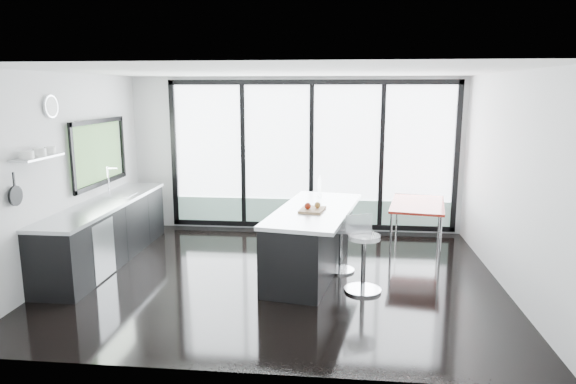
# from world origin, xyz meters

# --- Properties ---
(floor) EXTENTS (6.00, 5.00, 0.00)m
(floor) POSITION_xyz_m (0.00, 0.00, 0.00)
(floor) COLOR black
(floor) RESTS_ON ground
(ceiling) EXTENTS (6.00, 5.00, 0.00)m
(ceiling) POSITION_xyz_m (0.00, 0.00, 2.80)
(ceiling) COLOR white
(ceiling) RESTS_ON wall_back
(wall_back) EXTENTS (6.00, 0.09, 2.80)m
(wall_back) POSITION_xyz_m (0.27, 2.47, 1.27)
(wall_back) COLOR silver
(wall_back) RESTS_ON ground
(wall_front) EXTENTS (6.00, 0.00, 2.80)m
(wall_front) POSITION_xyz_m (0.00, -2.50, 1.40)
(wall_front) COLOR silver
(wall_front) RESTS_ON ground
(wall_left) EXTENTS (0.26, 5.00, 2.80)m
(wall_left) POSITION_xyz_m (-2.97, 0.27, 1.56)
(wall_left) COLOR silver
(wall_left) RESTS_ON ground
(wall_right) EXTENTS (0.00, 5.00, 2.80)m
(wall_right) POSITION_xyz_m (3.00, 0.00, 1.40)
(wall_right) COLOR silver
(wall_right) RESTS_ON ground
(counter_cabinets) EXTENTS (0.69, 3.24, 1.36)m
(counter_cabinets) POSITION_xyz_m (-2.67, 0.40, 0.46)
(counter_cabinets) COLOR black
(counter_cabinets) RESTS_ON floor
(island) EXTENTS (1.35, 2.45, 1.23)m
(island) POSITION_xyz_m (0.41, 0.22, 0.48)
(island) COLOR black
(island) RESTS_ON floor
(bar_stool_near) EXTENTS (0.63, 0.63, 0.76)m
(bar_stool_near) POSITION_xyz_m (1.15, -0.41, 0.38)
(bar_stool_near) COLOR silver
(bar_stool_near) RESTS_ON floor
(bar_stool_far) EXTENTS (0.43, 0.43, 0.65)m
(bar_stool_far) POSITION_xyz_m (0.85, 0.32, 0.33)
(bar_stool_far) COLOR silver
(bar_stool_far) RESTS_ON floor
(red_table) EXTENTS (1.05, 1.55, 0.77)m
(red_table) POSITION_xyz_m (2.08, 1.51, 0.39)
(red_table) COLOR #A0241B
(red_table) RESTS_ON floor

